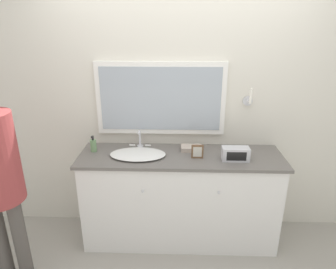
# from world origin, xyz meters

# --- Properties ---
(ground_plane) EXTENTS (14.00, 14.00, 0.00)m
(ground_plane) POSITION_xyz_m (0.00, 0.00, 0.00)
(ground_plane) COLOR #9E998E
(wall_back) EXTENTS (8.00, 0.18, 2.55)m
(wall_back) POSITION_xyz_m (-0.01, 0.58, 1.28)
(wall_back) COLOR silver
(wall_back) RESTS_ON ground_plane
(vanity_counter) EXTENTS (1.86, 0.55, 0.90)m
(vanity_counter) POSITION_xyz_m (0.00, 0.28, 0.45)
(vanity_counter) COLOR white
(vanity_counter) RESTS_ON ground_plane
(sink_basin) EXTENTS (0.50, 0.36, 0.19)m
(sink_basin) POSITION_xyz_m (-0.39, 0.26, 0.92)
(sink_basin) COLOR white
(sink_basin) RESTS_ON vanity_counter
(soap_bottle) EXTENTS (0.06, 0.06, 0.16)m
(soap_bottle) POSITION_xyz_m (-0.81, 0.34, 0.97)
(soap_bottle) COLOR #709966
(soap_bottle) RESTS_ON vanity_counter
(appliance_box) EXTENTS (0.24, 0.11, 0.12)m
(appliance_box) POSITION_xyz_m (0.48, 0.20, 0.96)
(appliance_box) COLOR #BCBCC1
(appliance_box) RESTS_ON vanity_counter
(picture_frame) EXTENTS (0.11, 0.01, 0.13)m
(picture_frame) POSITION_xyz_m (0.15, 0.22, 0.97)
(picture_frame) COLOR brown
(picture_frame) RESTS_ON vanity_counter
(hand_towel_near_sink) EXTENTS (0.20, 0.13, 0.04)m
(hand_towel_near_sink) POSITION_xyz_m (0.10, 0.40, 0.92)
(hand_towel_near_sink) COLOR #B7A899
(hand_towel_near_sink) RESTS_ON vanity_counter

